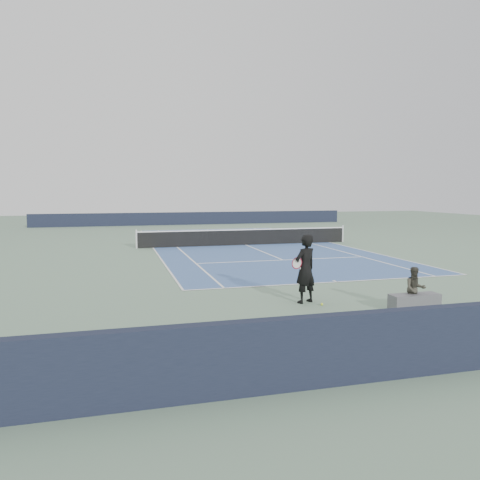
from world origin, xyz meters
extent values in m
plane|color=slate|center=(0.00, 0.00, 0.00)|extent=(80.00, 80.00, 0.00)
cube|color=#3D5C91|center=(0.00, 0.00, 0.01)|extent=(10.97, 23.77, 0.01)
cylinder|color=silver|center=(-6.40, 0.00, 0.54)|extent=(0.10, 0.10, 1.07)
cylinder|color=silver|center=(6.40, 0.00, 0.54)|extent=(0.10, 0.10, 1.07)
cube|color=black|center=(0.00, 0.00, 0.46)|extent=(12.80, 0.03, 0.90)
cube|color=white|center=(0.00, 0.00, 0.93)|extent=(12.80, 0.04, 0.06)
cube|color=black|center=(0.00, 17.88, 0.60)|extent=(30.00, 0.25, 1.20)
imported|color=black|center=(-2.30, -14.41, 1.00)|extent=(0.90, 0.78, 1.99)
torus|color=maroon|center=(-2.58, -14.46, 1.18)|extent=(0.34, 0.18, 0.36)
cylinder|color=white|center=(-2.58, -14.46, 1.18)|extent=(0.29, 0.14, 0.32)
cylinder|color=white|center=(-2.46, -14.43, 0.92)|extent=(0.08, 0.13, 0.27)
sphere|color=#CFE02D|center=(-1.97, -14.85, 0.04)|extent=(0.07, 0.07, 0.07)
cube|color=#55555A|center=(0.23, -15.99, 0.22)|extent=(1.46, 0.82, 0.45)
imported|color=#39372D|center=(0.23, -15.99, 0.59)|extent=(0.68, 0.60, 1.19)
camera|label=1|loc=(-7.60, -26.76, 3.23)|focal=35.00mm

